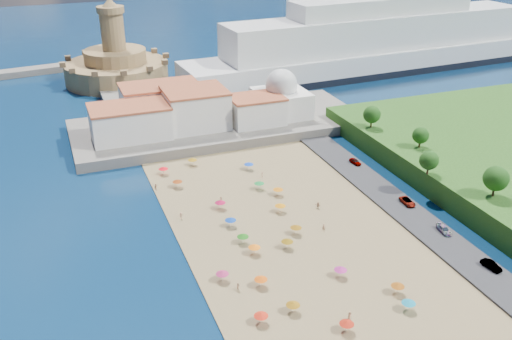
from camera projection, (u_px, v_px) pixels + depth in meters
name	position (u px, v px, depth m)	size (l,w,h in m)	color
ground	(282.00, 258.00, 114.19)	(700.00, 700.00, 0.00)	#071938
terrace	(220.00, 125.00, 178.56)	(90.00, 36.00, 3.00)	#59544C
jetty	(130.00, 101.00, 201.23)	(18.00, 70.00, 2.40)	#59544C
waterfront_buildings	(177.00, 110.00, 172.20)	(57.00, 29.00, 11.00)	silver
domed_building	(281.00, 97.00, 180.13)	(16.00, 16.00, 15.00)	silver
fortress	(116.00, 65.00, 224.29)	(40.00, 40.00, 32.40)	#A17A50
cruise_ship	(378.00, 45.00, 237.53)	(170.95, 35.39, 37.12)	black
beach_parasols	(313.00, 293.00, 100.71)	(32.29, 118.07, 2.20)	gray
beachgoers	(277.00, 266.00, 109.91)	(34.29, 94.88, 1.81)	tan
parked_cars	(435.00, 223.00, 124.24)	(2.48, 73.76, 1.41)	gray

